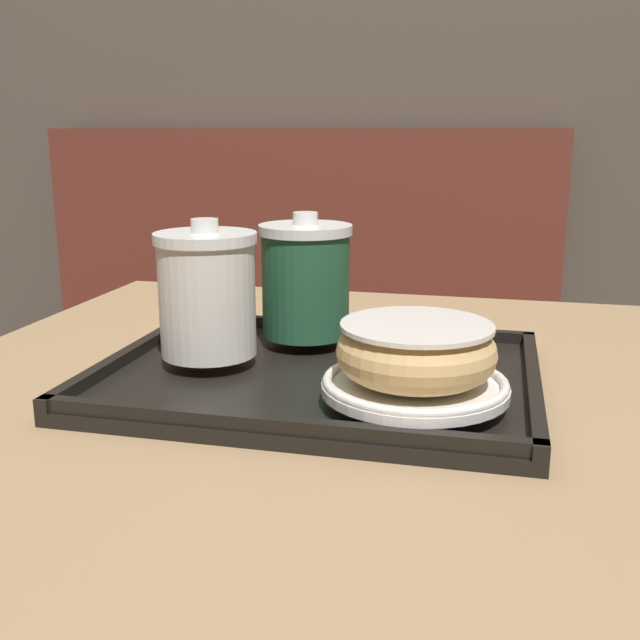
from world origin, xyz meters
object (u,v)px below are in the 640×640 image
(coffee_cup_front, at_px, (208,293))
(donut_chocolate_glazed, at_px, (416,350))
(coffee_cup_rear, at_px, (306,279))
(spoon, at_px, (459,335))

(coffee_cup_front, relative_size, donut_chocolate_glazed, 1.00)
(coffee_cup_rear, relative_size, spoon, 1.00)
(coffee_cup_front, bearing_deg, donut_chocolate_glazed, -18.08)
(coffee_cup_rear, distance_m, spoon, 0.17)
(donut_chocolate_glazed, bearing_deg, coffee_cup_front, 161.92)
(coffee_cup_rear, height_order, donut_chocolate_glazed, coffee_cup_rear)
(coffee_cup_rear, relative_size, donut_chocolate_glazed, 0.99)
(coffee_cup_front, distance_m, spoon, 0.27)
(coffee_cup_rear, distance_m, donut_chocolate_glazed, 0.21)
(coffee_cup_front, xyz_separation_m, spoon, (0.24, 0.11, -0.06))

